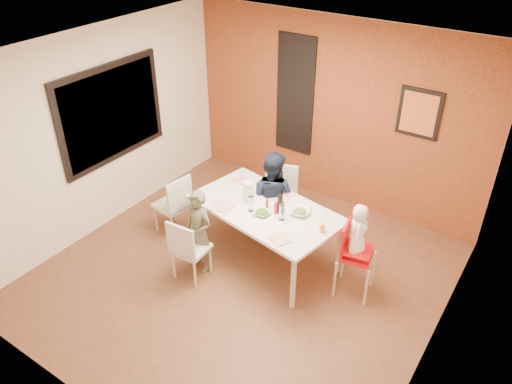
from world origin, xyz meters
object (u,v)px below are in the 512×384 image
Objects in this scene: high_chair at (353,253)px; child_far at (272,198)px; dining_table at (265,212)px; child_near at (199,232)px; toddler at (358,231)px; paper_towel_roll at (248,192)px; chair_left at (175,202)px; chair_near at (187,247)px; wine_bottle at (280,204)px; chair_far at (279,196)px.

high_chair is 0.71× the size of child_far.
dining_table is at bearing 104.27° from child_far.
toddler reaches higher than child_near.
chair_left is at bearing -168.40° from paper_towel_roll.
dining_table is 1.80× the size of child_near.
chair_near is at bearing -109.59° from paper_towel_roll.
chair_left is 3.12× the size of paper_towel_roll.
chair_near is at bearing -122.79° from dining_table.
paper_towel_roll reaches higher than wine_bottle.
high_chair reaches higher than dining_table.
child_near reaches higher than dining_table.
toddler reaches higher than wine_bottle.
chair_far is 0.74× the size of child_far.
wine_bottle reaches higher than dining_table.
wine_bottle reaches higher than chair_near.
chair_near is at bearing 56.82° from chair_left.
chair_far is 3.88× the size of wine_bottle.
wine_bottle reaches higher than chair_left.
chair_far is 3.42× the size of paper_towel_roll.
paper_towel_roll is at bearing 67.58° from child_near.
toddler is (1.18, 0.05, 0.18)m from dining_table.
dining_table is 2.07× the size of chair_far.
chair_left is (-1.29, -0.22, -0.21)m from dining_table.
dining_table is 1.04m from chair_near.
child_far reaches higher than chair_far.
wine_bottle is at bearing 3.00° from dining_table.
toddler reaches higher than dining_table.
high_chair is (1.16, 0.04, -0.14)m from dining_table.
child_far is (-1.31, 0.34, 0.09)m from high_chair.
chair_near is 1.22m from wine_bottle.
chair_far is 0.73m from paper_towel_roll.
child_near reaches higher than wine_bottle.
child_far is (0.41, 1.00, 0.10)m from child_near.
child_near is 1.70× the size of toddler.
paper_towel_roll is at bearing -178.65° from dining_table.
high_chair is (2.45, 0.26, 0.07)m from chair_left.
child_far reaches higher than paper_towel_roll.
chair_near is at bearing -123.58° from chair_far.
wine_bottle is at bearing 44.04° from child_near.
dining_table is at bearing 81.46° from high_chair.
child_far is 4.65× the size of paper_towel_roll.
child_far is (1.14, 0.60, 0.16)m from chair_left.
dining_table is 0.28m from wine_bottle.
child_near is 0.85× the size of child_far.
high_chair is 3.77× the size of wine_bottle.
child_near reaches higher than paper_towel_roll.
wine_bottle is (0.75, 0.63, 0.33)m from child_near.
paper_towel_roll is at bearing -113.05° from chair_near.
toddler is 2.31× the size of paper_towel_roll.
chair_left is 0.79× the size of child_near.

